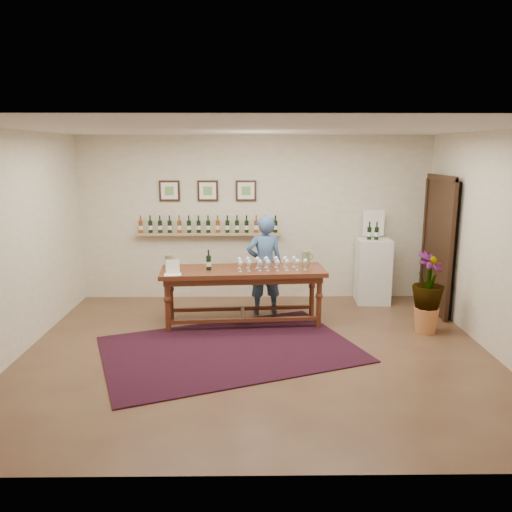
{
  "coord_description": "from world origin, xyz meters",
  "views": [
    {
      "loc": [
        -0.08,
        -6.04,
        2.55
      ],
      "look_at": [
        0.0,
        0.8,
        1.1
      ],
      "focal_mm": 35.0,
      "sensor_mm": 36.0,
      "label": 1
    }
  ],
  "objects_px": {
    "tasting_table": "(243,277)",
    "person": "(265,265)",
    "potted_plant": "(428,293)",
    "display_pedestal": "(373,271)"
  },
  "relations": [
    {
      "from": "display_pedestal",
      "to": "tasting_table",
      "type": "bearing_deg",
      "value": -153.4
    },
    {
      "from": "tasting_table",
      "to": "display_pedestal",
      "type": "bearing_deg",
      "value": 22.58
    },
    {
      "from": "tasting_table",
      "to": "person",
      "type": "xyz_separation_m",
      "value": [
        0.33,
        0.53,
        0.07
      ]
    },
    {
      "from": "tasting_table",
      "to": "display_pedestal",
      "type": "relative_size",
      "value": 2.23
    },
    {
      "from": "tasting_table",
      "to": "person",
      "type": "height_order",
      "value": "person"
    },
    {
      "from": "display_pedestal",
      "to": "person",
      "type": "xyz_separation_m",
      "value": [
        -1.86,
        -0.57,
        0.24
      ]
    },
    {
      "from": "potted_plant",
      "to": "person",
      "type": "height_order",
      "value": "person"
    },
    {
      "from": "potted_plant",
      "to": "person",
      "type": "xyz_separation_m",
      "value": [
        -2.28,
        0.91,
        0.2
      ]
    },
    {
      "from": "tasting_table",
      "to": "display_pedestal",
      "type": "height_order",
      "value": "display_pedestal"
    },
    {
      "from": "person",
      "to": "tasting_table",
      "type": "bearing_deg",
      "value": 48.27
    }
  ]
}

